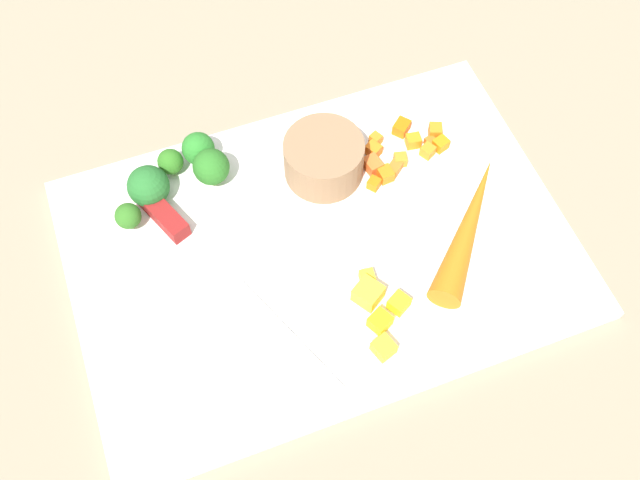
{
  "coord_description": "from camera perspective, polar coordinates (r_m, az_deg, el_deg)",
  "views": [
    {
      "loc": [
        -0.12,
        -0.32,
        0.64
      ],
      "look_at": [
        0.0,
        0.0,
        0.02
      ],
      "focal_mm": 40.78,
      "sensor_mm": 36.0,
      "label": 1
    }
  ],
  "objects": [
    {
      "name": "pepper_dice_0",
      "position": [
        0.67,
        4.72,
        -6.4
      ],
      "size": [
        0.02,
        0.02,
        0.02
      ],
      "primitive_type": "cube",
      "rotation": [
        0.0,
        0.0,
        2.04
      ],
      "color": "yellow",
      "rests_on": "cutting_board"
    },
    {
      "name": "carrot_dice_12",
      "position": [
        0.78,
        9.45,
        7.43
      ],
      "size": [
        0.02,
        0.02,
        0.01
      ],
      "primitive_type": "cube",
      "rotation": [
        0.0,
        0.0,
        1.9
      ],
      "color": "orange",
      "rests_on": "cutting_board"
    },
    {
      "name": "carrot_dice_3",
      "position": [
        0.79,
        9.02,
        8.42
      ],
      "size": [
        0.02,
        0.02,
        0.01
      ],
      "primitive_type": "cube",
      "rotation": [
        0.0,
        0.0,
        2.77
      ],
      "color": "orange",
      "rests_on": "cutting_board"
    },
    {
      "name": "carrot_dice_4",
      "position": [
        0.78,
        7.32,
        7.72
      ],
      "size": [
        0.02,
        0.01,
        0.01
      ],
      "primitive_type": "cube",
      "rotation": [
        0.0,
        0.0,
        3.0
      ],
      "color": "orange",
      "rests_on": "cutting_board"
    },
    {
      "name": "carrot_dice_11",
      "position": [
        0.77,
        4.23,
        7.08
      ],
      "size": [
        0.02,
        0.02,
        0.01
      ],
      "primitive_type": "cube",
      "rotation": [
        0.0,
        0.0,
        0.49
      ],
      "color": "orange",
      "rests_on": "cutting_board"
    },
    {
      "name": "pepper_dice_4",
      "position": [
        0.66,
        5.02,
        -8.42
      ],
      "size": [
        0.02,
        0.02,
        0.01
      ],
      "primitive_type": "cube",
      "rotation": [
        0.0,
        0.0,
        1.89
      ],
      "color": "yellow",
      "rests_on": "cutting_board"
    },
    {
      "name": "carrot_dice_9",
      "position": [
        0.78,
        8.66,
        7.65
      ],
      "size": [
        0.01,
        0.01,
        0.01
      ],
      "primitive_type": "cube",
      "rotation": [
        0.0,
        0.0,
        0.26
      ],
      "color": "orange",
      "rests_on": "cutting_board"
    },
    {
      "name": "pepper_dice_3",
      "position": [
        0.68,
        3.8,
        -4.21
      ],
      "size": [
        0.03,
        0.03,
        0.02
      ],
      "primitive_type": "cube",
      "rotation": [
        0.0,
        0.0,
        2.14
      ],
      "color": "yellow",
      "rests_on": "cutting_board"
    },
    {
      "name": "broccoli_floret_0",
      "position": [
        0.76,
        -11.65,
        6.02
      ],
      "size": [
        0.03,
        0.03,
        0.03
      ],
      "color": "#90AF5A",
      "rests_on": "cutting_board"
    },
    {
      "name": "pepper_dice_2",
      "position": [
        0.69,
        3.74,
        -3.01
      ],
      "size": [
        0.02,
        0.02,
        0.01
      ],
      "primitive_type": "cube",
      "rotation": [
        0.0,
        0.0,
        1.45
      ],
      "color": "yellow",
      "rests_on": "cutting_board"
    },
    {
      "name": "carrot_dice_8",
      "position": [
        0.77,
        8.45,
        6.92
      ],
      "size": [
        0.02,
        0.02,
        0.01
      ],
      "primitive_type": "cube",
      "rotation": [
        0.0,
        0.0,
        2.07
      ],
      "color": "orange",
      "rests_on": "cutting_board"
    },
    {
      "name": "broccoli_floret_2",
      "position": [
        0.74,
        -13.31,
        4.12
      ],
      "size": [
        0.04,
        0.04,
        0.04
      ],
      "color": "#89AB59",
      "rests_on": "cutting_board"
    },
    {
      "name": "carrot_dice_1",
      "position": [
        0.78,
        4.39,
        7.9
      ],
      "size": [
        0.01,
        0.01,
        0.01
      ],
      "primitive_type": "cube",
      "rotation": [
        0.0,
        0.0,
        2.04
      ],
      "color": "orange",
      "rests_on": "cutting_board"
    },
    {
      "name": "broccoli_floret_1",
      "position": [
        0.74,
        -8.53,
        5.67
      ],
      "size": [
        0.04,
        0.04,
        0.04
      ],
      "color": "#88B154",
      "rests_on": "cutting_board"
    },
    {
      "name": "prep_bowl",
      "position": [
        0.74,
        0.3,
        6.42
      ],
      "size": [
        0.08,
        0.08,
        0.05
      ],
      "primitive_type": "cylinder",
      "color": "#8C6949",
      "rests_on": "cutting_board"
    },
    {
      "name": "cutting_board",
      "position": [
        0.72,
        -0.0,
        -0.62
      ],
      "size": [
        0.48,
        0.33,
        0.01
      ],
      "primitive_type": "cube",
      "color": "white",
      "rests_on": "ground_plane"
    },
    {
      "name": "whole_carrot",
      "position": [
        0.72,
        11.58,
        1.08
      ],
      "size": [
        0.14,
        0.15,
        0.03
      ],
      "primitive_type": "cone",
      "rotation": [
        1.57,
        0.0,
        2.41
      ],
      "color": "orange",
      "rests_on": "cutting_board"
    },
    {
      "name": "ground_plane",
      "position": [
        0.72,
        -0.0,
        -0.85
      ],
      "size": [
        4.0,
        4.0,
        0.0
      ],
      "primitive_type": "plane",
      "color": "gray"
    },
    {
      "name": "carrot_dice_5",
      "position": [
        0.76,
        6.32,
        6.29
      ],
      "size": [
        0.02,
        0.02,
        0.01
      ],
      "primitive_type": "cube",
      "rotation": [
        0.0,
        0.0,
        2.89
      ],
      "color": "orange",
      "rests_on": "cutting_board"
    },
    {
      "name": "carrot_dice_10",
      "position": [
        0.76,
        5.86,
        5.6
      ],
      "size": [
        0.02,
        0.02,
        0.01
      ],
      "primitive_type": "cube",
      "rotation": [
        0.0,
        0.0,
        0.66
      ],
      "color": "orange",
      "rests_on": "cutting_board"
    },
    {
      "name": "broccoli_floret_3",
      "position": [
        0.73,
        -14.82,
        1.81
      ],
      "size": [
        0.03,
        0.03,
        0.03
      ],
      "color": "#90B56C",
      "rests_on": "cutting_board"
    },
    {
      "name": "carrot_dice_6",
      "position": [
        0.76,
        4.17,
        5.88
      ],
      "size": [
        0.02,
        0.02,
        0.01
      ],
      "primitive_type": "cube",
      "rotation": [
        0.0,
        0.0,
        0.19
      ],
      "color": "orange",
      "rests_on": "cutting_board"
    },
    {
      "name": "carrot_dice_7",
      "position": [
        0.75,
        5.15,
        5.16
      ],
      "size": [
        0.02,
        0.02,
        0.01
      ],
      "primitive_type": "cube",
      "rotation": [
        0.0,
        0.0,
        1.65
      ],
      "color": "orange",
      "rests_on": "cutting_board"
    },
    {
      "name": "broccoli_floret_4",
      "position": [
        0.76,
        -9.53,
        7.07
      ],
      "size": [
        0.03,
        0.03,
        0.04
      ],
      "color": "#7FB656",
      "rests_on": "cutting_board"
    },
    {
      "name": "carrot_dice_2",
      "position": [
        0.75,
        4.25,
        4.43
      ],
      "size": [
        0.02,
        0.02,
        0.01
      ],
      "primitive_type": "cube",
      "rotation": [
        0.0,
        0.0,
        0.67
      ],
      "color": "orange",
      "rests_on": "cutting_board"
    },
    {
      "name": "chef_knife",
      "position": [
        0.72,
        -10.01,
        -0.42
      ],
      "size": [
        0.13,
        0.28,
        0.02
      ],
      "rotation": [
        0.0,
        0.0,
        5.1
      ],
      "color": "silver",
      "rests_on": "cutting_board"
    },
    {
      "name": "carrot_dice_0",
      "position": [
        0.79,
        6.42,
        8.78
      ],
      "size": [
        0.02,
        0.02,
        0.01
      ],
      "primitive_type": "cube",
      "rotation": [
        0.0,
        0.0,
        0.7
      ],
      "color": "orange",
      "rests_on": "cutting_board"
    },
    {
      "name": "pepper_dice_1",
      "position": [
        0.68,
        6.21,
        -4.95
      ],
      "size": [
        0.02,
        0.02,
        0.01
      ],
      "primitive_type": "cube",
      "rotation": [
        0.0,
        0.0,
        0.51
      ],
      "color": "yellow",
      "rests_on": "cutting_board"
    }
  ]
}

